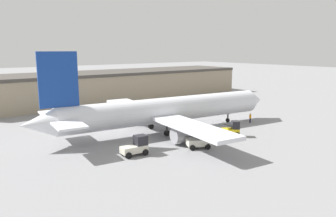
% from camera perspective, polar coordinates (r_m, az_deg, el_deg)
% --- Properties ---
extents(ground_plane, '(400.00, 400.00, 0.00)m').
position_cam_1_polar(ground_plane, '(52.38, 0.00, -3.94)').
color(ground_plane, gray).
extents(terminal_building, '(69.65, 15.59, 7.23)m').
position_cam_1_polar(terminal_building, '(86.46, -8.39, 4.10)').
color(terminal_building, gray).
rests_on(terminal_building, ground_plane).
extents(airplane, '(42.22, 33.99, 12.64)m').
position_cam_1_polar(airplane, '(51.11, -1.02, -0.38)').
color(airplane, silver).
rests_on(airplane, ground_plane).
extents(ground_crew_worker, '(0.37, 0.37, 1.68)m').
position_cam_1_polar(ground_crew_worker, '(59.83, 14.13, -1.56)').
color(ground_crew_worker, '#1E2338').
rests_on(ground_crew_worker, ground_plane).
extents(baggage_tug, '(3.38, 2.02, 2.40)m').
position_cam_1_polar(baggage_tug, '(40.84, -5.56, -6.58)').
color(baggage_tug, beige).
rests_on(baggage_tug, ground_plane).
extents(belt_loader_truck, '(3.04, 2.84, 2.36)m').
position_cam_1_polar(belt_loader_truck, '(49.86, 11.05, -3.60)').
color(belt_loader_truck, yellow).
rests_on(belt_loader_truck, ground_plane).
extents(pushback_tug, '(3.48, 3.10, 2.51)m').
position_cam_1_polar(pushback_tug, '(43.66, 5.63, -5.40)').
color(pushback_tug, beige).
rests_on(pushback_tug, ground_plane).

